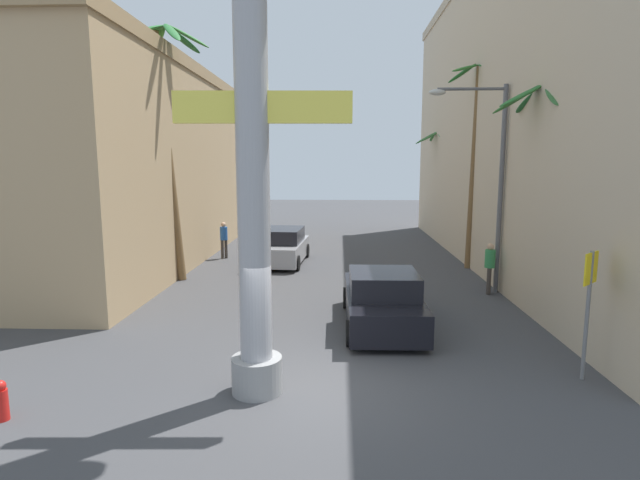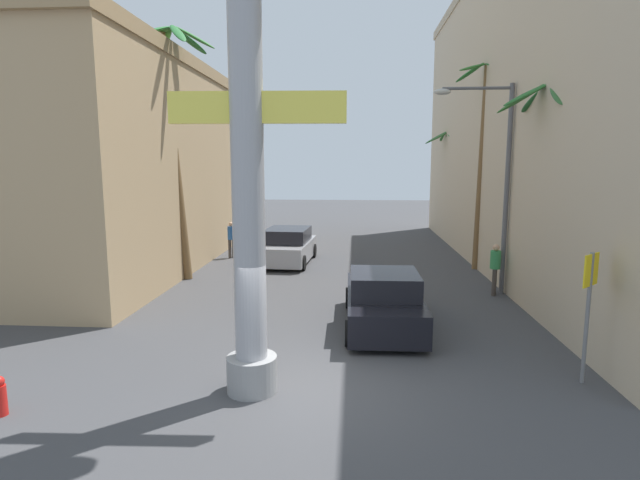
# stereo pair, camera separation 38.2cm
# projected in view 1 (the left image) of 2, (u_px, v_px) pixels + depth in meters

# --- Properties ---
(ground_plane) EXTENTS (85.12, 85.12, 0.00)m
(ground_plane) POSITION_uv_depth(u_px,v_px,m) (327.00, 276.00, 19.63)
(ground_plane) COLOR #424244
(building_left) EXTENTS (7.42, 19.90, 8.64)m
(building_left) POSITION_uv_depth(u_px,v_px,m) (123.00, 165.00, 22.41)
(building_left) COLOR tan
(building_left) RESTS_ON ground
(building_right) EXTENTS (6.66, 26.64, 12.99)m
(building_right) POSITION_uv_depth(u_px,v_px,m) (550.00, 113.00, 20.88)
(building_right) COLOR #C6B293
(building_right) RESTS_ON ground
(neon_sign_pole) EXTENTS (3.54, 0.97, 10.78)m
(neon_sign_pole) POSITION_uv_depth(u_px,v_px,m) (252.00, 93.00, 8.83)
(neon_sign_pole) COLOR #9E9EA3
(neon_sign_pole) RESTS_ON ground
(street_lamp) EXTENTS (2.58, 0.28, 6.95)m
(street_lamp) POSITION_uv_depth(u_px,v_px,m) (490.00, 168.00, 16.62)
(street_lamp) COLOR #59595E
(street_lamp) RESTS_ON ground
(crossing_sign) EXTENTS (0.47, 0.47, 2.67)m
(crossing_sign) POSITION_uv_depth(u_px,v_px,m) (589.00, 296.00, 9.98)
(crossing_sign) COLOR slate
(crossing_sign) RESTS_ON ground
(car_lead) EXTENTS (2.10, 4.65, 1.56)m
(car_lead) POSITION_uv_depth(u_px,v_px,m) (382.00, 301.00, 13.51)
(car_lead) COLOR black
(car_lead) RESTS_ON ground
(car_far) EXTENTS (2.30, 4.44, 1.56)m
(car_far) POSITION_uv_depth(u_px,v_px,m) (281.00, 247.00, 22.13)
(car_far) COLOR black
(car_far) RESTS_ON ground
(palm_tree_near_right) EXTENTS (2.95, 2.96, 6.66)m
(palm_tree_near_right) POSITION_uv_depth(u_px,v_px,m) (544.00, 159.00, 14.21)
(palm_tree_near_right) COLOR brown
(palm_tree_near_right) RESTS_ON ground
(palm_tree_far_right) EXTENTS (2.79, 2.93, 6.31)m
(palm_tree_far_right) POSITION_uv_depth(u_px,v_px,m) (438.00, 170.00, 29.04)
(palm_tree_far_right) COLOR brown
(palm_tree_far_right) RESTS_ON ground
(palm_tree_mid_right) EXTENTS (2.48, 2.48, 8.43)m
(palm_tree_mid_right) POSITION_uv_depth(u_px,v_px,m) (475.00, 143.00, 20.47)
(palm_tree_mid_right) COLOR brown
(palm_tree_mid_right) RESTS_ON ground
(palm_tree_mid_left) EXTENTS (3.23, 2.90, 9.21)m
(palm_tree_mid_left) POSITION_uv_depth(u_px,v_px,m) (167.00, 123.00, 17.95)
(palm_tree_mid_left) COLOR brown
(palm_tree_mid_left) RESTS_ON ground
(pedestrian_mid_right) EXTENTS (0.43, 0.43, 1.74)m
(pedestrian_mid_right) POSITION_uv_depth(u_px,v_px,m) (490.00, 264.00, 16.83)
(pedestrian_mid_right) COLOR #3F3833
(pedestrian_mid_right) RESTS_ON ground
(pedestrian_far_left) EXTENTS (0.48, 0.48, 1.71)m
(pedestrian_far_left) POSITION_uv_depth(u_px,v_px,m) (224.00, 237.00, 23.20)
(pedestrian_far_left) COLOR #3F3833
(pedestrian_far_left) RESTS_ON ground
(fire_hydrant) EXTENTS (0.22, 0.22, 0.72)m
(fire_hydrant) POSITION_uv_depth(u_px,v_px,m) (1.00, 401.00, 8.54)
(fire_hydrant) COLOR red
(fire_hydrant) RESTS_ON ground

